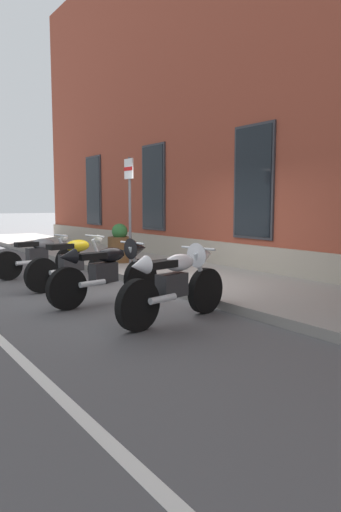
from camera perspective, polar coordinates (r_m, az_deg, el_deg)
ground_plane at (r=8.85m, az=-2.94°, el=-4.06°), size 140.00×140.00×0.00m
sidewalk at (r=9.63m, az=4.19°, el=-2.78°), size 30.94×2.80×0.14m
brick_pub_facade at (r=12.90m, az=19.92°, el=20.28°), size 24.94×5.59×9.56m
motorcycle_grey_naked at (r=10.59m, az=-15.91°, el=0.01°), size 0.62×2.05×0.92m
motorcycle_yellow_naked at (r=9.01m, az=-11.87°, el=-0.83°), size 0.65×1.99×1.01m
motorcycle_black_sport at (r=7.62m, az=-7.53°, el=-1.54°), size 0.65×2.12×1.04m
motorcycle_white_sport at (r=6.36m, az=0.93°, el=-2.98°), size 0.69×2.01×1.07m
parking_sign at (r=10.31m, az=-5.12°, el=7.21°), size 0.36×0.07×2.50m
barrel_planter at (r=11.75m, az=-6.32°, el=1.26°), size 0.64×0.64×0.98m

